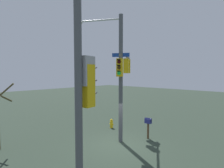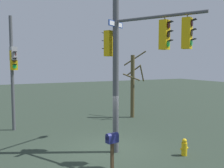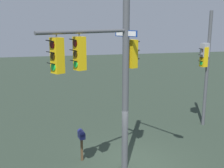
% 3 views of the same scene
% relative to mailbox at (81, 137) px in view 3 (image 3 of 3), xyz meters
% --- Properties ---
extents(ground_plane, '(80.00, 80.00, 0.00)m').
position_rel_mailbox_xyz_m(ground_plane, '(0.79, 2.12, -1.11)').
color(ground_plane, '#2A372B').
extents(main_signal_pole_assembly, '(3.30, 5.00, 8.05)m').
position_rel_mailbox_xyz_m(main_signal_pole_assembly, '(1.47, 1.17, 3.57)').
color(main_signal_pole_assembly, '#4C4F54').
rests_on(main_signal_pole_assembly, ground).
extents(secondary_pole_assembly, '(0.41, 0.73, 6.59)m').
position_rel_mailbox_xyz_m(secondary_pole_assembly, '(-2.65, 7.40, 2.65)').
color(secondary_pole_assembly, '#4C4F54').
rests_on(secondary_pole_assembly, ground).
extents(mailbox, '(0.47, 0.30, 1.41)m').
position_rel_mailbox_xyz_m(mailbox, '(0.00, 0.00, 0.00)').
color(mailbox, '#4C3823').
rests_on(mailbox, ground).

